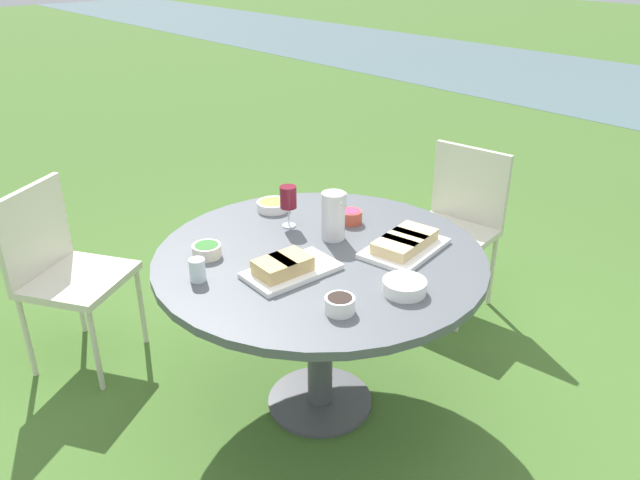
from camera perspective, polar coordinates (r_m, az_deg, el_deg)
The scene contains 15 objects.
ground_plane at distance 2.92m, azimuth 0.00°, elevation -14.56°, with size 40.00×40.00×0.00m, color #446B2B.
dining_table at distance 2.55m, azimuth 0.00°, elevation -3.21°, with size 1.33×1.33×0.76m.
chair_near_left at distance 3.49m, azimuth 12.43°, elevation 2.10°, with size 0.50×0.48×0.89m.
chair_near_right at distance 3.16m, azimuth -22.61°, elevation -1.98°, with size 0.59×0.60×0.89m.
water_pitcher at distance 2.58m, azimuth 1.22°, elevation 2.22°, with size 0.11×0.10×0.20m.
wine_glass at distance 2.69m, azimuth -2.92°, elevation 3.82°, with size 0.07×0.07×0.19m.
platter_bread_main at distance 2.53m, azimuth 7.76°, elevation -0.37°, with size 0.30×0.40×0.06m.
platter_charcuterie at distance 2.33m, azimuth -3.07°, elevation -2.56°, with size 0.21×0.36×0.08m.
bowl_fries at distance 2.90m, azimuth -4.34°, elevation 3.19°, with size 0.15×0.15×0.04m.
bowl_salad at distance 2.51m, azimuth -10.31°, elevation -0.89°, with size 0.12×0.12×0.05m.
bowl_olives at distance 2.11m, azimuth 1.82°, elevation -5.85°, with size 0.10×0.10×0.06m.
bowl_dip_red at distance 2.76m, azimuth 2.84°, elevation 2.20°, with size 0.10×0.10×0.06m.
bowl_dip_cream at distance 2.24m, azimuth 7.72°, elevation -4.16°, with size 0.16×0.16×0.05m.
cup_water_near at distance 2.33m, azimuth -11.15°, elevation -2.70°, with size 0.06×0.06×0.09m.
cup_water_far at distance 2.85m, azimuth 1.71°, elevation 3.36°, with size 0.07×0.07×0.10m.
Camera 1 is at (1.68, -1.46, 1.90)m, focal length 35.00 mm.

